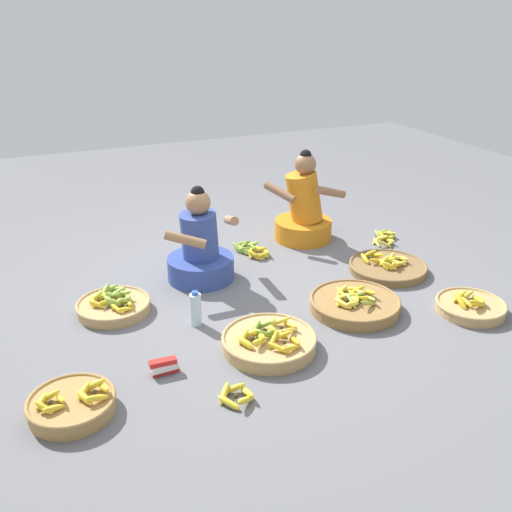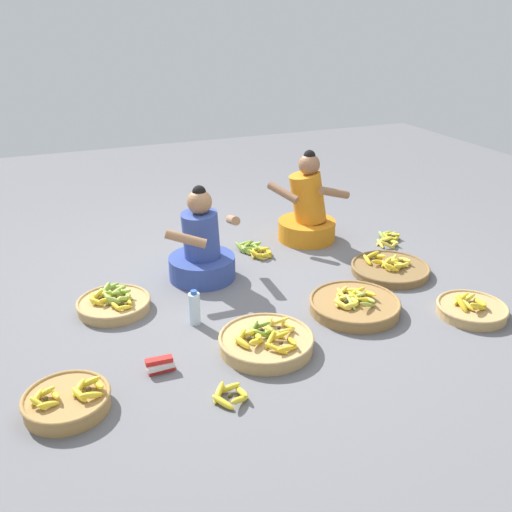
# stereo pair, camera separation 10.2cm
# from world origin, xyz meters

# --- Properties ---
(ground_plane) EXTENTS (10.00, 10.00, 0.00)m
(ground_plane) POSITION_xyz_m (0.00, 0.00, 0.00)
(ground_plane) COLOR slate
(vendor_woman_front) EXTENTS (0.67, 0.54, 0.76)m
(vendor_woman_front) POSITION_xyz_m (-0.25, 0.30, 0.24)
(vendor_woman_front) COLOR #334793
(vendor_woman_front) RESTS_ON ground
(vendor_woman_behind) EXTENTS (0.68, 0.52, 0.83)m
(vendor_woman_behind) POSITION_xyz_m (0.87, 0.70, 0.27)
(vendor_woman_behind) COLOR orange
(vendor_woman_behind) RESTS_ON ground
(banana_basket_mid_left) EXTENTS (0.47, 0.47, 0.16)m
(banana_basket_mid_left) POSITION_xyz_m (-1.40, -0.96, 0.06)
(banana_basket_mid_left) COLOR #A87F47
(banana_basket_mid_left) RESTS_ON ground
(banana_basket_mid_right) EXTENTS (0.64, 0.64, 0.16)m
(banana_basket_mid_right) POSITION_xyz_m (0.57, -0.62, 0.05)
(banana_basket_mid_right) COLOR olive
(banana_basket_mid_right) RESTS_ON ground
(banana_basket_front_center) EXTENTS (0.60, 0.60, 0.16)m
(banana_basket_front_center) POSITION_xyz_m (-0.19, -0.83, 0.06)
(banana_basket_front_center) COLOR tan
(banana_basket_front_center) RESTS_ON ground
(banana_basket_front_right) EXTENTS (0.48, 0.48, 0.16)m
(banana_basket_front_right) POSITION_xyz_m (1.30, -0.98, 0.05)
(banana_basket_front_right) COLOR tan
(banana_basket_front_right) RESTS_ON ground
(banana_basket_front_left) EXTENTS (0.52, 0.52, 0.15)m
(banana_basket_front_left) POSITION_xyz_m (-0.99, 0.04, 0.05)
(banana_basket_front_left) COLOR tan
(banana_basket_front_left) RESTS_ON ground
(banana_basket_back_center) EXTENTS (0.63, 0.63, 0.14)m
(banana_basket_back_center) POSITION_xyz_m (1.17, -0.19, 0.04)
(banana_basket_back_center) COLOR brown
(banana_basket_back_center) RESTS_ON ground
(loose_bananas_near_vendor) EXTENTS (0.31, 0.33, 0.09)m
(loose_bananas_near_vendor) POSITION_xyz_m (1.54, 0.37, 0.03)
(loose_bananas_near_vendor) COLOR gold
(loose_bananas_near_vendor) RESTS_ON ground
(loose_bananas_near_bicycle) EXTENTS (0.27, 0.40, 0.10)m
(loose_bananas_near_bicycle) POSITION_xyz_m (0.31, 0.59, 0.03)
(loose_bananas_near_bicycle) COLOR #8CAD38
(loose_bananas_near_bicycle) RESTS_ON ground
(loose_bananas_back_left) EXTENTS (0.22, 0.22, 0.09)m
(loose_bananas_back_left) POSITION_xyz_m (-0.57, -1.21, 0.03)
(loose_bananas_back_left) COLOR yellow
(loose_bananas_back_left) RESTS_ON ground
(water_bottle) EXTENTS (0.08, 0.08, 0.25)m
(water_bottle) POSITION_xyz_m (-0.51, -0.36, 0.12)
(water_bottle) COLOR silver
(water_bottle) RESTS_ON ground
(packet_carton_stack) EXTENTS (0.17, 0.07, 0.09)m
(packet_carton_stack) POSITION_xyz_m (-0.86, -0.81, 0.04)
(packet_carton_stack) COLOR red
(packet_carton_stack) RESTS_ON ground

